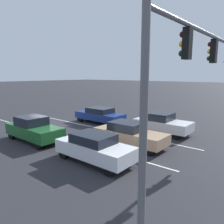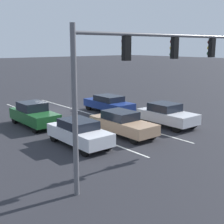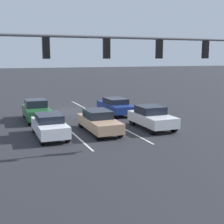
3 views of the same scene
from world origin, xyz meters
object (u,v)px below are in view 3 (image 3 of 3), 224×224
Objects in this scene: car_silver_leftlane_front at (152,117)px; car_darkgreen_rightlane_second at (36,110)px; traffic_signal_gantry at (95,59)px; car_navy_leftlane_second at (115,106)px; car_tan_midlane_front at (99,121)px; car_white_rightlane_front at (49,125)px.

car_darkgreen_rightlane_second is (7.19, -5.87, 0.01)m from car_silver_leftlane_front.
car_darkgreen_rightlane_second is 0.33× the size of traffic_signal_gantry.
car_navy_leftlane_second is 0.36× the size of traffic_signal_gantry.
car_navy_leftlane_second is (-3.58, -5.84, 0.01)m from car_tan_midlane_front.
car_white_rightlane_front reaches higher than car_navy_leftlane_second.
traffic_signal_gantry is (1.87, 5.00, 4.16)m from car_tan_midlane_front.
car_white_rightlane_front is 0.90× the size of car_navy_leftlane_second.
car_white_rightlane_front is at bearing -73.21° from traffic_signal_gantry.
traffic_signal_gantry reaches higher than car_tan_midlane_front.
car_navy_leftlane_second is (-6.91, -0.30, -0.06)m from car_darkgreen_rightlane_second.
traffic_signal_gantry is at bearing 106.79° from car_white_rightlane_front.
car_navy_leftlane_second is at bearing -177.54° from car_darkgreen_rightlane_second.
car_tan_midlane_front is at bearing 58.49° from car_navy_leftlane_second.
car_darkgreen_rightlane_second is 11.41m from traffic_signal_gantry.
car_tan_midlane_front is 6.77m from traffic_signal_gantry.
car_silver_leftlane_front reaches higher than car_white_rightlane_front.
car_silver_leftlane_front is 8.45m from traffic_signal_gantry.
traffic_signal_gantry reaches higher than car_silver_leftlane_front.
car_white_rightlane_front is 1.03× the size of car_silver_leftlane_front.
car_white_rightlane_front is 0.97× the size of car_darkgreen_rightlane_second.
car_darkgreen_rightlane_second is 6.92m from car_navy_leftlane_second.
traffic_signal_gantry is (-1.47, 4.86, 4.14)m from car_white_rightlane_front.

